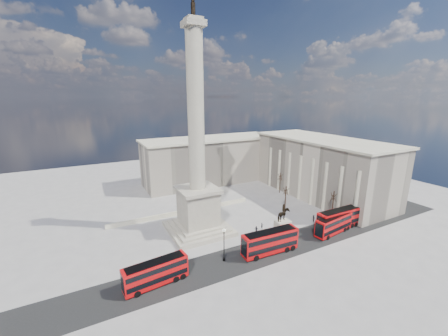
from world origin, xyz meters
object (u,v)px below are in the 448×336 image
object	(u,v)px
red_bus_b	(270,242)
pedestrian_standing	(313,218)
victorian_lamp	(224,242)
red_bus_c	(334,224)
equestrian_statue	(282,227)
pedestrian_crossing	(256,229)
nelsons_column	(197,179)
red_bus_d	(339,219)
pedestrian_walking	(262,226)
red_bus_a	(156,273)

from	to	relation	value
red_bus_b	pedestrian_standing	size ratio (longest dim) A/B	6.95
victorian_lamp	red_bus_c	bearing A→B (deg)	-3.95
equestrian_statue	pedestrian_crossing	size ratio (longest dim) A/B	4.82
pedestrian_standing	pedestrian_crossing	size ratio (longest dim) A/B	1.00
nelsons_column	red_bus_d	world-z (taller)	nelsons_column
equestrian_statue	pedestrian_walking	size ratio (longest dim) A/B	5.54
nelsons_column	pedestrian_crossing	world-z (taller)	nelsons_column
pedestrian_walking	pedestrian_crossing	size ratio (longest dim) A/B	0.87
red_bus_d	pedestrian_standing	distance (m)	6.42
nelsons_column	red_bus_b	size ratio (longest dim) A/B	4.07
red_bus_b	red_bus_d	distance (m)	21.34
red_bus_d	pedestrian_walking	world-z (taller)	red_bus_d
red_bus_b	red_bus_d	size ratio (longest dim) A/B	1.01
nelsons_column	red_bus_c	bearing A→B (deg)	-30.31
red_bus_c	pedestrian_standing	xyz separation A→B (m)	(0.49, 6.77, -1.43)
red_bus_c	victorian_lamp	xyz separation A→B (m)	(-28.02, 1.94, 1.73)
nelsons_column	red_bus_a	world-z (taller)	nelsons_column
equestrian_statue	pedestrian_standing	distance (m)	13.60
red_bus_b	nelsons_column	bearing A→B (deg)	122.85
pedestrian_walking	red_bus_a	bearing A→B (deg)	-170.28
red_bus_c	red_bus_d	xyz separation A→B (m)	(3.02, 1.12, 0.27)
red_bus_b	pedestrian_walking	xyz separation A→B (m)	(4.78, 9.59, -1.81)
nelsons_column	pedestrian_walking	xyz separation A→B (m)	(14.01, -6.41, -12.15)
pedestrian_crossing	pedestrian_walking	bearing A→B (deg)	-103.37
red_bus_b	equestrian_statue	bearing A→B (deg)	32.27
pedestrian_walking	pedestrian_crossing	xyz separation A→B (m)	(-2.43, -1.15, 0.11)
red_bus_b	victorian_lamp	xyz separation A→B (m)	(-9.73, 1.84, 1.46)
nelsons_column	pedestrian_standing	bearing A→B (deg)	-18.40
nelsons_column	pedestrian_walking	bearing A→B (deg)	-24.59
victorian_lamp	red_bus_a	bearing A→B (deg)	-176.12
nelsons_column	red_bus_c	distance (m)	33.60
red_bus_a	red_bus_b	world-z (taller)	red_bus_b
red_bus_d	pedestrian_standing	world-z (taller)	red_bus_d
red_bus_b	equestrian_statue	distance (m)	6.66
red_bus_c	pedestrian_crossing	world-z (taller)	red_bus_c
red_bus_c	red_bus_d	world-z (taller)	red_bus_d
red_bus_a	red_bus_d	world-z (taller)	red_bus_d
red_bus_d	red_bus_b	bearing A→B (deg)	-176.89
equestrian_statue	red_bus_b	bearing A→B (deg)	-150.59
victorian_lamp	pedestrian_walking	distance (m)	16.76
red_bus_a	equestrian_statue	bearing A→B (deg)	-1.60
pedestrian_walking	red_bus_c	bearing A→B (deg)	-43.09
red_bus_a	victorian_lamp	size ratio (longest dim) A/B	1.63
red_bus_a	red_bus_c	distance (m)	41.50
nelsons_column	red_bus_d	distance (m)	35.55
red_bus_c	pedestrian_walking	world-z (taller)	red_bus_c
nelsons_column	red_bus_b	xyz separation A→B (m)	(9.23, -16.00, -10.34)
red_bus_a	pedestrian_crossing	bearing A→B (deg)	10.17
pedestrian_walking	pedestrian_crossing	bearing A→B (deg)	-162.06
pedestrian_crossing	pedestrian_standing	bearing A→B (deg)	-134.88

